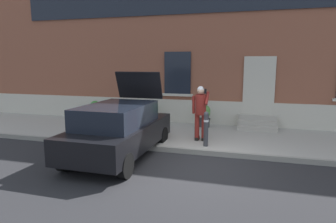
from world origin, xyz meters
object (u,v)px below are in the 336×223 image
hatchback_car_black (120,129)px  bollard_far_left (111,122)px  bollard_near_person (206,128)px  planter_charcoal (205,115)px  person_on_phone (201,110)px  planter_cream (96,110)px  planter_olive (149,112)px

hatchback_car_black → bollard_far_left: bearing=126.3°
bollard_near_person → planter_charcoal: bollard_near_person is taller
bollard_near_person → person_on_phone: (-0.26, 0.55, 0.44)m
bollard_far_left → planter_cream: size_ratio=1.22×
hatchback_car_black → planter_charcoal: 4.24m
bollard_far_left → planter_cream: bollard_far_left is taller
hatchback_car_black → planter_cream: size_ratio=4.75×
bollard_far_left → planter_charcoal: (2.67, 2.63, -0.11)m
planter_cream → planter_charcoal: 4.68m
planter_olive → planter_charcoal: same height
planter_cream → hatchback_car_black: bearing=-52.4°
bollard_near_person → planter_cream: 5.73m
bollard_near_person → bollard_far_left: size_ratio=1.00×
bollard_far_left → person_on_phone: (2.85, 0.55, 0.44)m
person_on_phone → bollard_far_left: bearing=-160.1°
person_on_phone → planter_charcoal: (-0.18, 2.08, -0.55)m
hatchback_car_black → bollard_far_left: hatchback_car_black is taller
bollard_near_person → planter_charcoal: bearing=99.6°
hatchback_car_black → bollard_far_left: (-0.89, 1.21, -0.09)m
bollard_far_left → planter_charcoal: 3.75m
bollard_near_person → hatchback_car_black: bearing=-151.4°
hatchback_car_black → planter_olive: (-0.56, 3.94, -0.19)m
planter_charcoal → hatchback_car_black: bearing=-114.9°
bollard_far_left → person_on_phone: 2.94m
bollard_far_left → planter_charcoal: size_ratio=1.22×
person_on_phone → hatchback_car_black: bearing=-129.1°
person_on_phone → planter_cream: person_on_phone is taller
planter_olive → bollard_far_left: bearing=-97.0°
bollard_near_person → planter_cream: (-5.12, 2.55, -0.11)m
bollard_near_person → bollard_far_left: bearing=180.0°
bollard_far_left → planter_olive: 2.75m
bollard_far_left → planter_charcoal: bollard_far_left is taller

